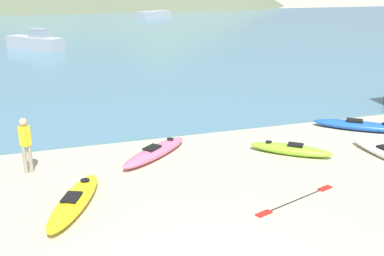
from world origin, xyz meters
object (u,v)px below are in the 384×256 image
kayak_on_sand_2 (74,201)px  person_near_waterline (26,142)px  loose_paddle (296,200)px  kayak_on_sand_4 (291,149)px  moored_boat_2 (153,14)px  kayak_on_sand_1 (359,125)px  kayak_on_sand_3 (155,152)px  moored_boat_0 (35,42)px

kayak_on_sand_2 → person_near_waterline: person_near_waterline is taller
kayak_on_sand_2 → loose_paddle: kayak_on_sand_2 is taller
kayak_on_sand_4 → moored_boat_2: 57.56m
moored_boat_2 → loose_paddle: moored_boat_2 is taller
kayak_on_sand_1 → kayak_on_sand_3: 7.98m
kayak_on_sand_3 → loose_paddle: kayak_on_sand_3 is taller
kayak_on_sand_4 → person_near_waterline: person_near_waterline is taller
person_near_waterline → moored_boat_2: size_ratio=0.29×
kayak_on_sand_4 → moored_boat_0: bearing=106.4°
kayak_on_sand_4 → moored_boat_0: size_ratio=0.50×
kayak_on_sand_3 → kayak_on_sand_4: size_ratio=1.15×
kayak_on_sand_3 → moored_boat_2: 57.27m
kayak_on_sand_4 → person_near_waterline: size_ratio=1.46×
kayak_on_sand_4 → moored_boat_2: moored_boat_2 is taller
kayak_on_sand_1 → moored_boat_0: 28.20m
moored_boat_0 → loose_paddle: (6.44, -30.02, -0.63)m
kayak_on_sand_2 → kayak_on_sand_1: bearing=15.5°
moored_boat_0 → loose_paddle: moored_boat_0 is taller
kayak_on_sand_1 → kayak_on_sand_4: kayak_on_sand_1 is taller
kayak_on_sand_4 → person_near_waterline: bearing=172.3°
person_near_waterline → loose_paddle: size_ratio=0.62×
kayak_on_sand_3 → moored_boat_2: bearing=76.6°
kayak_on_sand_1 → kayak_on_sand_4: bearing=-158.8°
kayak_on_sand_2 → moored_boat_2: bearing=74.7°
moored_boat_2 → person_near_waterline: bearing=-107.0°
kayak_on_sand_2 → kayak_on_sand_4: kayak_on_sand_2 is taller
kayak_on_sand_1 → kayak_on_sand_2: kayak_on_sand_1 is taller
moored_boat_2 → kayak_on_sand_3: bearing=-103.4°
kayak_on_sand_1 → kayak_on_sand_4: size_ratio=1.26×
kayak_on_sand_2 → loose_paddle: (5.43, -1.41, -0.15)m
person_near_waterline → moored_boat_0: bearing=89.8°
loose_paddle → kayak_on_sand_4: bearing=62.5°
kayak_on_sand_3 → moored_boat_0: size_ratio=0.57×
moored_boat_2 → kayak_on_sand_1: bearing=-95.5°
kayak_on_sand_3 → moored_boat_2: moored_boat_2 is taller
kayak_on_sand_2 → moored_boat_2: size_ratio=0.54×
person_near_waterline → kayak_on_sand_1: bearing=1.7°
kayak_on_sand_4 → kayak_on_sand_3: bearing=164.9°
kayak_on_sand_1 → moored_boat_2: moored_boat_2 is taller
kayak_on_sand_1 → person_near_waterline: (-11.79, -0.35, 0.79)m
kayak_on_sand_1 → loose_paddle: bearing=-140.3°
loose_paddle → kayak_on_sand_2: bearing=165.4°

